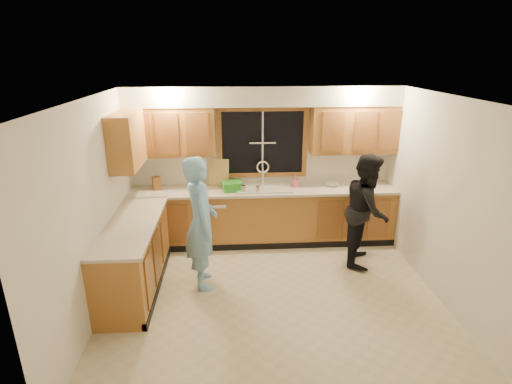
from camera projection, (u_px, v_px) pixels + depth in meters
floor at (274, 296)px, 5.14m from camera, size 4.20×4.20×0.00m
ceiling at (277, 98)px, 4.31m from camera, size 4.20×4.20×0.00m
wall_back at (262, 164)px, 6.52m from camera, size 4.20×0.00×4.20m
wall_left at (94, 210)px, 4.60m from camera, size 0.00×3.80×3.80m
wall_right at (447, 202)px, 4.85m from camera, size 0.00×3.80×3.80m
base_cabinets_back at (264, 216)px, 6.50m from camera, size 4.20×0.60×0.88m
base_cabinets_left at (134, 257)px, 5.21m from camera, size 0.60×1.90×0.88m
countertop_back at (264, 190)px, 6.34m from camera, size 4.20×0.63×0.04m
countertop_left at (132, 225)px, 5.06m from camera, size 0.63×1.90×0.04m
upper_cabinets_left at (170, 132)px, 6.08m from camera, size 1.35×0.33×0.75m
upper_cabinets_right at (354, 129)px, 6.26m from camera, size 1.35×0.33×0.75m
upper_cabinets_return at (127, 140)px, 5.47m from camera, size 0.33×0.90×0.75m
soffit at (264, 96)px, 5.99m from camera, size 4.20×0.35×0.30m
window_frame at (263, 143)px, 6.39m from camera, size 1.44×0.03×1.14m
sink at (264, 192)px, 6.37m from camera, size 0.86×0.52×0.57m
dishwasher at (211, 220)px, 6.45m from camera, size 0.60×0.56×0.82m
stove at (123, 280)px, 4.67m from camera, size 0.58×0.75×0.90m
man at (201, 223)px, 5.14m from camera, size 0.53×0.71×1.77m
woman at (367, 210)px, 5.75m from camera, size 0.86×0.96×1.65m
knife_block at (157, 183)px, 6.27m from camera, size 0.14×0.13×0.21m
cutting_board at (219, 172)px, 6.43m from camera, size 0.34×0.15×0.43m
dish_crate at (232, 186)px, 6.25m from camera, size 0.33×0.32×0.14m
soap_bottle at (295, 181)px, 6.40m from camera, size 0.11×0.12×0.20m
bowl at (332, 185)px, 6.46m from camera, size 0.26×0.26×0.05m
can_left at (243, 189)px, 6.12m from camera, size 0.08×0.08×0.13m
can_right at (258, 190)px, 6.12m from camera, size 0.07×0.07×0.11m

